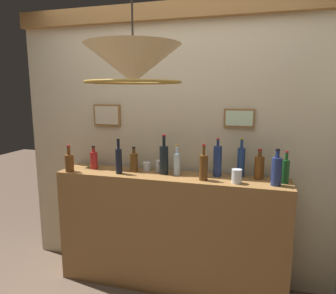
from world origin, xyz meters
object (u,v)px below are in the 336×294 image
at_px(liquor_bottle_rye, 69,162).
at_px(liquor_bottle_amaro, 203,167).
at_px(liquor_bottle_sherry, 119,160).
at_px(liquor_bottle_mezcal, 94,160).
at_px(glass_tumbler_highball, 237,176).
at_px(liquor_bottle_gin, 286,171).
at_px(liquor_bottle_whiskey, 241,162).
at_px(liquor_bottle_tequila, 276,171).
at_px(glass_tumbler_rocks, 147,166).
at_px(liquor_bottle_vermouth, 134,162).
at_px(glass_tumbler_shot, 159,166).
at_px(liquor_bottle_bourbon, 177,163).
at_px(pendant_lamp, 133,65).
at_px(liquor_bottle_scotch, 164,159).
at_px(liquor_bottle_brandy, 259,167).
at_px(liquor_bottle_rum, 217,161).

height_order(liquor_bottle_rye, liquor_bottle_amaro, liquor_bottle_amaro).
relative_size(liquor_bottle_sherry, liquor_bottle_mezcal, 1.45).
distance_m(liquor_bottle_mezcal, glass_tumbler_highball, 1.28).
xyz_separation_m(liquor_bottle_rye, liquor_bottle_gin, (1.79, 0.14, 0.02)).
relative_size(liquor_bottle_mezcal, liquor_bottle_gin, 0.82).
bearing_deg(liquor_bottle_whiskey, liquor_bottle_tequila, -33.90).
height_order(liquor_bottle_rye, glass_tumbler_rocks, liquor_bottle_rye).
relative_size(liquor_bottle_vermouth, glass_tumbler_rocks, 2.91).
bearing_deg(liquor_bottle_rye, glass_tumbler_rocks, 19.30).
distance_m(liquor_bottle_rye, liquor_bottle_gin, 1.79).
height_order(liquor_bottle_vermouth, glass_tumbler_shot, liquor_bottle_vermouth).
distance_m(liquor_bottle_sherry, glass_tumbler_shot, 0.36).
distance_m(liquor_bottle_bourbon, pendant_lamp, 1.06).
bearing_deg(liquor_bottle_scotch, glass_tumbler_shot, 130.74).
xyz_separation_m(liquor_bottle_vermouth, liquor_bottle_brandy, (1.05, 0.06, 0.01)).
bearing_deg(liquor_bottle_mezcal, pendant_lamp, -46.47).
distance_m(liquor_bottle_mezcal, liquor_bottle_amaro, 1.02).
height_order(liquor_bottle_sherry, liquor_bottle_amaro, liquor_bottle_sherry).
xyz_separation_m(liquor_bottle_vermouth, liquor_bottle_amaro, (0.63, -0.10, 0.02)).
distance_m(liquor_bottle_tequila, glass_tumbler_shot, 0.98).
height_order(liquor_bottle_scotch, liquor_bottle_rum, liquor_bottle_scotch).
height_order(liquor_bottle_rum, liquor_bottle_gin, liquor_bottle_rum).
distance_m(glass_tumbler_rocks, pendant_lamp, 1.16).
relative_size(liquor_bottle_bourbon, pendant_lamp, 0.45).
height_order(liquor_bottle_tequila, liquor_bottle_whiskey, liquor_bottle_whiskey).
height_order(liquor_bottle_scotch, liquor_bottle_rye, liquor_bottle_scotch).
xyz_separation_m(liquor_bottle_rye, glass_tumbler_shot, (0.75, 0.23, -0.04)).
xyz_separation_m(liquor_bottle_scotch, liquor_bottle_bourbon, (0.11, 0.00, -0.03)).
height_order(liquor_bottle_whiskey, glass_tumbler_rocks, liquor_bottle_whiskey).
bearing_deg(pendant_lamp, liquor_bottle_brandy, 47.43).
height_order(liquor_bottle_sherry, liquor_bottle_brandy, liquor_bottle_sherry).
bearing_deg(glass_tumbler_shot, liquor_bottle_rum, -2.79).
height_order(liquor_bottle_whiskey, liquor_bottle_scotch, liquor_bottle_scotch).
distance_m(glass_tumbler_rocks, glass_tumbler_highball, 0.81).
bearing_deg(liquor_bottle_amaro, glass_tumbler_rocks, 162.98).
height_order(liquor_bottle_rum, liquor_bottle_amaro, liquor_bottle_rum).
bearing_deg(liquor_bottle_scotch, liquor_bottle_whiskey, 8.47).
bearing_deg(liquor_bottle_brandy, liquor_bottle_amaro, -159.69).
relative_size(liquor_bottle_brandy, glass_tumbler_highball, 2.24).
relative_size(liquor_bottle_mezcal, liquor_bottle_rum, 0.66).
bearing_deg(liquor_bottle_rye, liquor_bottle_bourbon, 9.61).
height_order(liquor_bottle_tequila, liquor_bottle_amaro, liquor_bottle_amaro).
xyz_separation_m(liquor_bottle_brandy, glass_tumbler_highball, (-0.16, -0.17, -0.04)).
bearing_deg(glass_tumbler_highball, liquor_bottle_gin, 15.42).
xyz_separation_m(liquor_bottle_brandy, liquor_bottle_rum, (-0.33, -0.01, 0.03)).
distance_m(liquor_bottle_tequila, liquor_bottle_gin, 0.10).
relative_size(liquor_bottle_rye, glass_tumbler_rocks, 3.12).
height_order(liquor_bottle_rye, liquor_bottle_bourbon, liquor_bottle_bourbon).
height_order(liquor_bottle_gin, liquor_bottle_bourbon, liquor_bottle_bourbon).
bearing_deg(liquor_bottle_rum, liquor_bottle_vermouth, -176.31).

